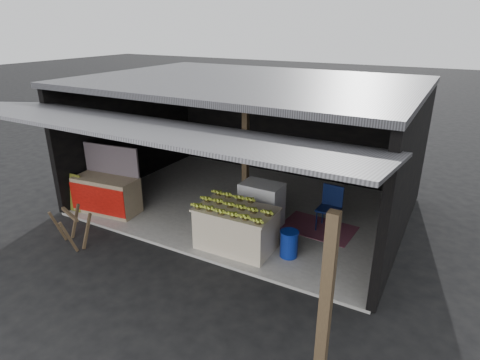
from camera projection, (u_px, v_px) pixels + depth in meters
The scene contains 13 objects.
ground at pixel (184, 254), 7.69m from camera, with size 80.00×80.00×0.00m, color black.
concrete_slab at pixel (246, 205), 9.71m from camera, with size 7.00×5.00×0.06m, color gray.
shophouse at pixel (253, 118), 9.21m from camera, with size 7.40×7.29×3.02m.
banana_table at pixel (236, 228), 7.68m from camera, with size 1.52×0.95×0.83m.
banana_pile at pixel (236, 205), 7.50m from camera, with size 1.39×0.83×0.16m, color yellow, non-canonical shape.
white_crate at pixel (262, 205), 8.52m from camera, with size 0.87×0.60×0.96m.
neighbor_stall at pixel (107, 193), 9.18m from camera, with size 1.54×0.83×1.52m.
green_signboard at pixel (71, 192), 9.28m from camera, with size 0.58×0.04×0.88m, color black.
sawhorse at pixel (72, 225), 7.86m from camera, with size 0.80×0.79×0.71m.
water_barrel at pixel (289, 244), 7.45m from camera, with size 0.33×0.33×0.49m, color navy.
plastic_chair at pixel (331, 204), 8.38m from camera, with size 0.46×0.46×0.94m.
magenta_rug at pixel (318, 228), 8.56m from camera, with size 1.50×1.00×0.01m, color maroon.
picture_frames at pixel (282, 109), 11.04m from camera, with size 1.62×0.04×0.46m.
Camera 1 is at (4.17, -5.27, 4.14)m, focal length 30.00 mm.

